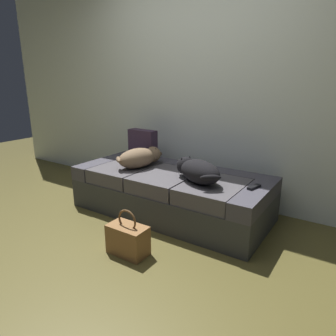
{
  "coord_description": "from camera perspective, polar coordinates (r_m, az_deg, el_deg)",
  "views": [
    {
      "loc": [
        1.6,
        -1.46,
        1.35
      ],
      "look_at": [
        0.0,
        0.96,
        0.49
      ],
      "focal_mm": 32.83,
      "sensor_mm": 36.0,
      "label": 1
    }
  ],
  "objects": [
    {
      "name": "tv_remote",
      "position": [
        2.72,
        15.67,
        -3.41
      ],
      "size": [
        0.08,
        0.16,
        0.02
      ],
      "primitive_type": "cube",
      "rotation": [
        0.0,
        0.0,
        -0.25
      ],
      "color": "black",
      "rests_on": "couch"
    },
    {
      "name": "ground_plane",
      "position": [
        2.55,
        -12.48,
        -15.92
      ],
      "size": [
        10.0,
        10.0,
        0.0
      ],
      "primitive_type": "plane",
      "color": "brown"
    },
    {
      "name": "dog_tan",
      "position": [
        3.23,
        -5.18,
        1.99
      ],
      "size": [
        0.35,
        0.59,
        0.2
      ],
      "color": "#806549",
      "rests_on": "couch"
    },
    {
      "name": "couch",
      "position": [
        3.15,
        0.52,
        -4.55
      ],
      "size": [
        1.97,
        0.87,
        0.44
      ],
      "color": "#373939",
      "rests_on": "ground"
    },
    {
      "name": "throw_pillow",
      "position": [
        3.52,
        -4.72,
        4.34
      ],
      "size": [
        0.34,
        0.13,
        0.34
      ],
      "primitive_type": "cube",
      "rotation": [
        0.0,
        0.0,
        -0.03
      ],
      "color": "#37273A",
      "rests_on": "couch"
    },
    {
      "name": "dog_dark",
      "position": [
        2.77,
        5.45,
        -0.48
      ],
      "size": [
        0.58,
        0.41,
        0.21
      ],
      "color": "black",
      "rests_on": "couch"
    },
    {
      "name": "handbag",
      "position": [
        2.5,
        -7.46,
        -12.97
      ],
      "size": [
        0.32,
        0.18,
        0.38
      ],
      "color": "olive",
      "rests_on": "ground"
    },
    {
      "name": "back_wall",
      "position": [
        3.48,
        6.41,
        17.19
      ],
      "size": [
        6.4,
        0.1,
        2.8
      ],
      "primitive_type": "cube",
      "color": "white",
      "rests_on": "ground"
    }
  ]
}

